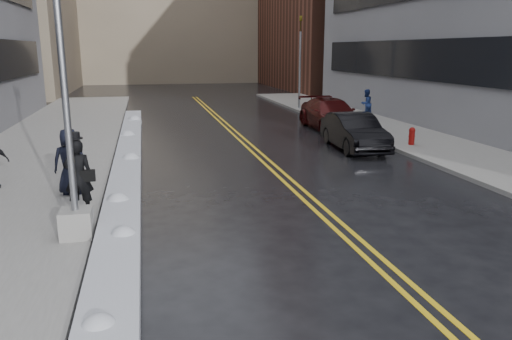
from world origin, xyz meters
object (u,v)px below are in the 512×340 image
pedestrian_east (366,104)px  car_black (354,132)px  lamppost (68,125)px  pedestrian_fedora (79,177)px  traffic_signal (300,59)px  car_maroon (331,114)px  fire_hydrant (412,135)px  pedestrian_c (70,161)px

pedestrian_east → car_black: pedestrian_east is taller
lamppost → pedestrian_fedora: bearing=93.3°
lamppost → traffic_signal: (11.80, 22.00, 0.87)m
traffic_signal → car_maroon: bearing=-96.7°
fire_hydrant → traffic_signal: (-0.50, 14.00, 2.85)m
traffic_signal → pedestrian_c: traffic_signal is taller
pedestrian_c → traffic_signal: bearing=-122.7°
fire_hydrant → lamppost: bearing=-147.0°
pedestrian_east → pedestrian_c: bearing=15.9°
pedestrian_east → fire_hydrant: bearing=52.6°
fire_hydrant → pedestrian_c: pedestrian_c is taller
lamppost → traffic_signal: lamppost is taller
traffic_signal → car_black: size_ratio=1.34×
pedestrian_fedora → pedestrian_c: pedestrian_fedora is taller
pedestrian_east → car_maroon: 4.31m
fire_hydrant → car_maroon: size_ratio=0.14×
fire_hydrant → pedestrian_east: size_ratio=0.45×
traffic_signal → pedestrian_east: 6.61m
traffic_signal → car_black: 14.17m
pedestrian_fedora → pedestrian_c: size_ratio=1.01×
car_maroon → car_black: bearing=-99.9°
traffic_signal → pedestrian_fedora: 23.75m
lamppost → pedestrian_east: size_ratio=4.69×
lamppost → pedestrian_east: bearing=49.2°
pedestrian_fedora → pedestrian_east: 20.40m
lamppost → pedestrian_east: lamppost is taller
fire_hydrant → car_black: (-2.47, 0.23, 0.19)m
lamppost → pedestrian_fedora: 2.16m
fire_hydrant → pedestrian_fedora: pedestrian_fedora is taller
lamppost → pedestrian_c: lamppost is taller
car_black → car_maroon: car_maroon is taller
lamppost → car_maroon: size_ratio=1.42×
pedestrian_fedora → fire_hydrant: bearing=-149.5°
pedestrian_c → pedestrian_east: (14.56, 12.86, -0.10)m
pedestrian_c → car_maroon: 15.12m
pedestrian_east → car_maroon: bearing=15.6°
pedestrian_fedora → pedestrian_c: 1.89m
fire_hydrant → car_black: bearing=174.7°
lamppost → pedestrian_fedora: (-0.09, 1.58, -1.47)m
traffic_signal → pedestrian_east: size_ratio=3.69×
pedestrian_fedora → car_black: (9.92, 6.65, -0.33)m
pedestrian_c → car_maroon: (11.32, 10.03, -0.28)m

